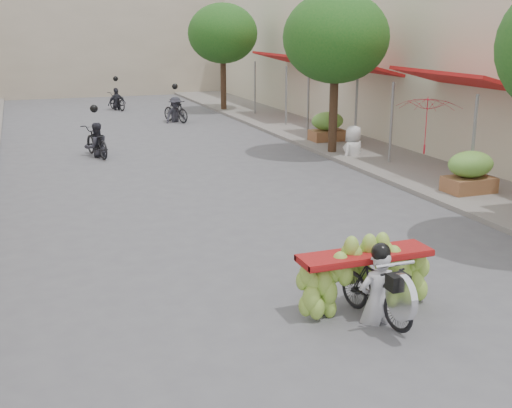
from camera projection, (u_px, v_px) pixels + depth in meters
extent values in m
cube|color=slate|center=(360.00, 145.00, 22.77)|extent=(4.00, 60.00, 0.12)
cube|color=beige|center=(501.00, 60.00, 22.75)|extent=(8.00, 40.00, 6.00)
cube|color=#AE1717|center=(457.00, 79.00, 17.57)|extent=(1.77, 4.20, 0.53)
cylinder|color=slate|center=(473.00, 146.00, 15.98)|extent=(0.08, 0.08, 2.55)
cylinder|color=slate|center=(391.00, 124.00, 19.41)|extent=(0.08, 0.08, 2.55)
cube|color=#AE1717|center=(352.00, 66.00, 22.99)|extent=(1.77, 4.20, 0.53)
cylinder|color=slate|center=(356.00, 115.00, 21.40)|extent=(0.08, 0.08, 2.55)
cylinder|color=slate|center=(308.00, 103.00, 24.84)|extent=(0.08, 0.08, 2.55)
cube|color=#AE1717|center=(287.00, 59.00, 28.42)|extent=(1.77, 4.20, 0.53)
cylinder|color=slate|center=(286.00, 97.00, 26.82)|extent=(0.08, 0.08, 2.55)
cylinder|color=slate|center=(255.00, 89.00, 30.26)|extent=(0.08, 0.08, 2.55)
cube|color=#B0A18B|center=(84.00, 36.00, 40.30)|extent=(20.00, 6.00, 7.00)
cylinder|color=#3A2719|center=(333.00, 107.00, 20.92)|extent=(0.28, 0.28, 3.20)
ellipsoid|color=#225519|center=(336.00, 37.00, 20.33)|extent=(3.40, 3.40, 2.90)
cylinder|color=#3A2719|center=(223.00, 79.00, 31.77)|extent=(0.28, 0.28, 3.20)
ellipsoid|color=#225519|center=(223.00, 33.00, 31.18)|extent=(3.40, 3.40, 2.90)
cube|color=brown|center=(469.00, 182.00, 16.10)|extent=(1.20, 0.80, 0.50)
ellipsoid|color=#65A33D|center=(471.00, 160.00, 15.94)|extent=(1.20, 0.88, 0.66)
cube|color=brown|center=(327.00, 134.00, 23.33)|extent=(1.20, 0.80, 0.50)
ellipsoid|color=#65A33D|center=(328.00, 118.00, 23.17)|extent=(1.20, 0.88, 0.66)
imported|color=black|center=(376.00, 290.00, 9.30)|extent=(0.74, 1.62, 0.92)
cylinder|color=silver|center=(401.00, 297.00, 8.67)|extent=(0.10, 0.66, 0.66)
cube|color=black|center=(398.00, 282.00, 8.71)|extent=(0.28, 0.22, 0.22)
cylinder|color=silver|center=(395.00, 265.00, 8.74)|extent=(0.60, 0.05, 0.05)
cube|color=maroon|center=(365.00, 255.00, 9.50)|extent=(2.05, 0.55, 0.10)
imported|color=silver|center=(380.00, 250.00, 9.08)|extent=(0.58, 0.43, 1.60)
sphere|color=black|center=(384.00, 198.00, 8.85)|extent=(0.28, 0.28, 0.28)
imported|color=#AE1725|center=(430.00, 96.00, 16.83)|extent=(2.17, 2.17, 1.56)
imported|color=silver|center=(354.00, 126.00, 20.56)|extent=(1.09, 0.91, 1.90)
imported|color=black|center=(96.00, 142.00, 20.96)|extent=(1.02, 1.86, 0.99)
imported|color=#2B2A33|center=(95.00, 123.00, 20.79)|extent=(0.88, 0.64, 1.65)
sphere|color=black|center=(94.00, 109.00, 20.67)|extent=(0.26, 0.26, 0.26)
imported|color=black|center=(176.00, 111.00, 28.48)|extent=(1.15, 1.77, 1.01)
imported|color=#2B2A33|center=(175.00, 97.00, 28.31)|extent=(1.19, 0.93, 1.65)
sphere|color=black|center=(175.00, 86.00, 28.19)|extent=(0.26, 0.26, 0.26)
imported|color=black|center=(117.00, 101.00, 32.62)|extent=(1.01, 1.68, 0.89)
imported|color=#2B2A33|center=(116.00, 88.00, 32.44)|extent=(1.08, 0.80, 1.65)
sphere|color=black|center=(116.00, 79.00, 32.31)|extent=(0.26, 0.26, 0.26)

